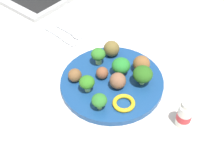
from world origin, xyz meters
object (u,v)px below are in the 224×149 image
object	(u,v)px
broccoli_floret_mid_right	(98,55)
napkin	(64,35)
meatball_front_left	(118,81)
knife	(61,37)
fork	(70,32)
meatball_back_left	(75,75)
meatball_front_right	(141,64)
broccoli_floret_back_right	(120,65)
pepper_ring_back_right	(124,103)
plate	(112,82)
meatball_far_rim	(102,73)
broccoli_floret_near_rim	(87,83)
meatball_back_right	(112,49)
broccoli_floret_far_rim	(143,74)
yogurt_bottle	(184,115)
broccoli_floret_front_right	(99,101)

from	to	relation	value
broccoli_floret_mid_right	napkin	distance (m)	0.20
meatball_front_left	knife	world-z (taller)	meatball_front_left
broccoli_floret_mid_right	fork	world-z (taller)	broccoli_floret_mid_right
meatball_back_left	knife	distance (m)	0.21
meatball_front_left	meatball_front_right	bearing A→B (deg)	89.75
broccoli_floret_back_right	pepper_ring_back_right	bearing A→B (deg)	-39.78
pepper_ring_back_right	fork	world-z (taller)	pepper_ring_back_right
meatball_back_left	fork	world-z (taller)	meatball_back_left
plate	meatball_far_rim	bearing A→B (deg)	-152.65
broccoli_floret_near_rim	meatball_front_left	size ratio (longest dim) A/B	1.08
broccoli_floret_back_right	napkin	distance (m)	0.27
meatball_back_right	broccoli_floret_near_rim	bearing A→B (deg)	-67.02
meatball_back_right	meatball_front_left	size ratio (longest dim) A/B	1.07
meatball_front_right	meatball_back_right	bearing A→B (deg)	-172.46
broccoli_floret_mid_right	meatball_back_left	distance (m)	0.09
broccoli_floret_mid_right	broccoli_floret_far_rim	world-z (taller)	broccoli_floret_far_rim
pepper_ring_back_right	yogurt_bottle	distance (m)	0.15
broccoli_floret_back_right	meatball_back_left	distance (m)	0.12
meatball_back_left	napkin	distance (m)	0.23
fork	plate	bearing A→B (deg)	-11.72
broccoli_floret_back_right	pepper_ring_back_right	xyz separation A→B (m)	(0.09, -0.07, -0.03)
broccoli_floret_near_rim	broccoli_floret_far_rim	world-z (taller)	broccoli_floret_far_rim
plate	broccoli_floret_mid_right	world-z (taller)	broccoli_floret_mid_right
broccoli_floret_front_right	broccoli_floret_near_rim	bearing A→B (deg)	166.72
meatball_back_right	fork	bearing A→B (deg)	-174.97
broccoli_floret_back_right	meatball_back_left	bearing A→B (deg)	-121.23
broccoli_floret_mid_right	plate	bearing A→B (deg)	-13.31
meatball_front_left	fork	world-z (taller)	meatball_front_left
meatball_back_left	yogurt_bottle	size ratio (longest dim) A/B	0.48
yogurt_bottle	plate	bearing A→B (deg)	-171.32
plate	meatball_front_right	bearing A→B (deg)	71.16
meatball_far_rim	napkin	world-z (taller)	meatball_far_rim
broccoli_floret_far_rim	pepper_ring_back_right	bearing A→B (deg)	-78.52
broccoli_floret_far_rim	knife	distance (m)	0.33
broccoli_floret_mid_right	meatball_back_right	world-z (taller)	broccoli_floret_mid_right
meatball_front_right	yogurt_bottle	bearing A→B (deg)	-15.83
meatball_back_left	pepper_ring_back_right	size ratio (longest dim) A/B	0.64
broccoli_floret_front_right	meatball_front_left	bearing A→B (deg)	103.98
broccoli_floret_front_right	meatball_front_left	distance (m)	0.08
broccoli_floret_mid_right	meatball_back_right	size ratio (longest dim) A/B	1.07
meatball_far_rim	meatball_back_right	xyz separation A→B (m)	(-0.05, 0.08, 0.01)
meatball_back_right	meatball_front_left	distance (m)	0.13
broccoli_floret_back_right	broccoli_floret_near_rim	world-z (taller)	broccoli_floret_back_right
meatball_back_left	meatball_back_right	bearing A→B (deg)	93.56
broccoli_floret_mid_right	broccoli_floret_far_rim	bearing A→B (deg)	12.62
plate	meatball_front_left	size ratio (longest dim) A/B	6.43
broccoli_floret_back_right	yogurt_bottle	size ratio (longest dim) A/B	0.68
broccoli_floret_far_rim	meatball_front_right	distance (m)	0.05
meatball_back_left	fork	size ratio (longest dim) A/B	0.30
broccoli_floret_back_right	meatball_front_left	bearing A→B (deg)	-51.60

